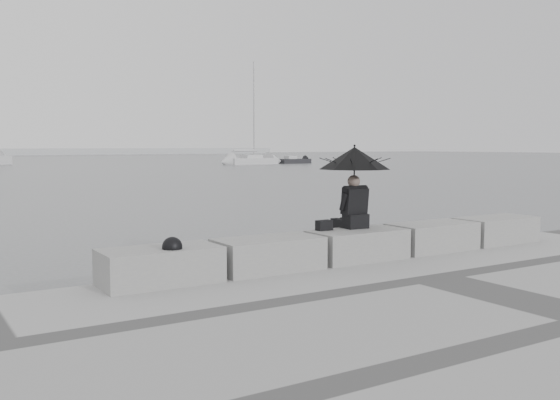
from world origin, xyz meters
TOP-DOWN VIEW (x-y plane):
  - ground at (0.00, 0.00)m, footprint 360.00×360.00m
  - stone_block_far_left at (-3.40, -0.45)m, footprint 1.60×0.80m
  - stone_block_left at (-1.70, -0.45)m, footprint 1.60×0.80m
  - stone_block_centre at (0.00, -0.45)m, footprint 1.60×0.80m
  - stone_block_right at (1.70, -0.45)m, footprint 1.60×0.80m
  - stone_block_far_right at (3.40, -0.45)m, footprint 1.60×0.80m
  - seated_person at (0.09, -0.24)m, footprint 1.21×1.21m
  - bag at (-0.50, -0.21)m, footprint 0.26×0.15m
  - mooring_bollard at (-3.29, -0.62)m, footprint 0.42×0.42m
  - sailboat_right at (32.05, 60.19)m, footprint 7.05×3.25m
  - small_motorboat at (39.07, 61.00)m, footprint 4.47×1.77m

SIDE VIEW (x-z plane):
  - ground at x=0.00m, z-range 0.00..0.00m
  - small_motorboat at x=39.07m, z-range -0.23..0.87m
  - sailboat_right at x=32.05m, z-range -5.91..6.99m
  - stone_block_far_left at x=-3.40m, z-range 0.50..1.00m
  - stone_block_left at x=-1.70m, z-range 0.50..1.00m
  - stone_block_centre at x=0.00m, z-range 0.50..1.00m
  - stone_block_right at x=1.70m, z-range 0.50..1.00m
  - stone_block_far_right at x=3.40m, z-range 0.50..1.00m
  - mooring_bollard at x=-3.29m, z-range 0.45..1.11m
  - bag at x=-0.50m, z-range 1.00..1.17m
  - seated_person at x=0.09m, z-range 1.32..2.71m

